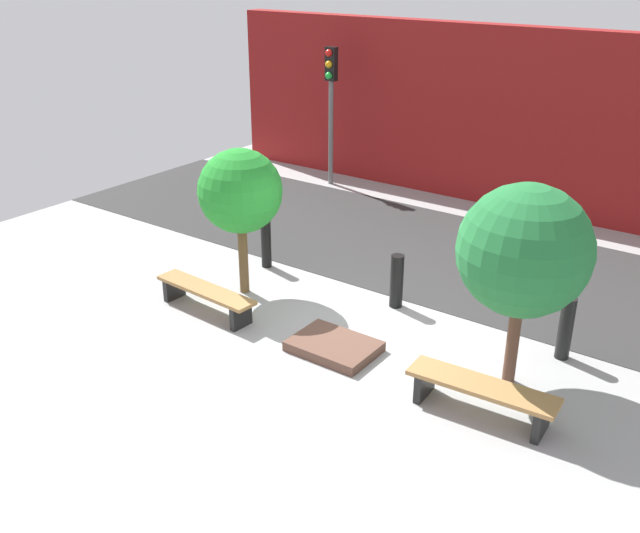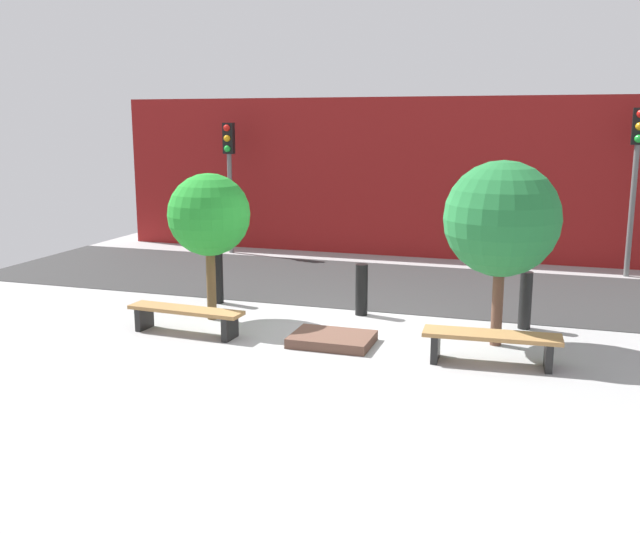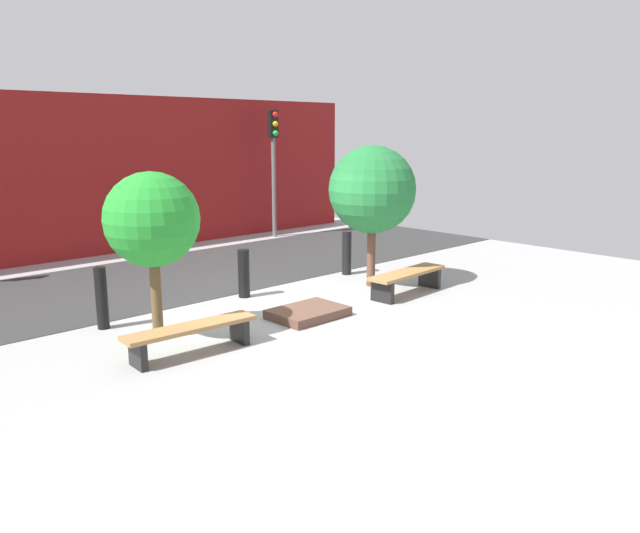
{
  "view_description": "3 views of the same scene",
  "coord_description": "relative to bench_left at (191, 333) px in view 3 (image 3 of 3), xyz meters",
  "views": [
    {
      "loc": [
        5.17,
        -8.02,
        5.43
      ],
      "look_at": [
        -0.54,
        -0.13,
        1.09
      ],
      "focal_mm": 40.0,
      "sensor_mm": 36.0,
      "label": 1
    },
    {
      "loc": [
        3.04,
        -10.59,
        3.36
      ],
      "look_at": [
        -0.18,
        -0.56,
        1.22
      ],
      "focal_mm": 40.0,
      "sensor_mm": 36.0,
      "label": 2
    },
    {
      "loc": [
        -6.82,
        -8.01,
        3.1
      ],
      "look_at": [
        0.53,
        -0.26,
        0.76
      ],
      "focal_mm": 35.0,
      "sensor_mm": 36.0,
      "label": 3
    }
  ],
  "objects": [
    {
      "name": "tree_behind_left_bench",
      "position": [
        0.0,
        0.94,
        1.49
      ],
      "size": [
        1.4,
        1.4,
        2.52
      ],
      "color": "brown",
      "rests_on": "ground"
    },
    {
      "name": "bollard_center",
      "position": [
        5.18,
        1.99,
        0.16
      ],
      "size": [
        0.2,
        0.2,
        0.96
      ],
      "primitive_type": "cylinder",
      "color": "black",
      "rests_on": "ground"
    },
    {
      "name": "bollard_far_left",
      "position": [
        -0.38,
        1.99,
        0.18
      ],
      "size": [
        0.19,
        0.19,
        1.0
      ],
      "primitive_type": "cylinder",
      "color": "black",
      "rests_on": "ground"
    },
    {
      "name": "planter_bed",
      "position": [
        2.4,
        0.2,
        -0.24
      ],
      "size": [
        1.24,
        0.9,
        0.15
      ],
      "primitive_type": "cube",
      "color": "brown",
      "rests_on": "ground"
    },
    {
      "name": "traffic_light_mid_west",
      "position": [
        7.19,
        6.91,
        2.21
      ],
      "size": [
        0.28,
        0.27,
        3.66
      ],
      "color": "slate",
      "rests_on": "ground"
    },
    {
      "name": "tree_behind_right_bench",
      "position": [
        4.8,
        0.94,
        1.63
      ],
      "size": [
        1.73,
        1.73,
        2.82
      ],
      "color": "brown",
      "rests_on": "ground"
    },
    {
      "name": "bench_right",
      "position": [
        4.8,
        0.0,
        0.01
      ],
      "size": [
        1.93,
        0.58,
        0.45
      ],
      "rotation": [
        0.0,
        0.0,
        0.06
      ],
      "color": "black",
      "rests_on": "ground"
    },
    {
      "name": "building_facade",
      "position": [
        2.4,
        7.98,
        1.67
      ],
      "size": [
        16.2,
        0.5,
        3.97
      ],
      "primitive_type": "cube",
      "color": "maroon",
      "rests_on": "ground"
    },
    {
      "name": "ground_plane",
      "position": [
        2.4,
        0.72,
        -0.32
      ],
      "size": [
        18.0,
        18.0,
        0.0
      ],
      "primitive_type": "plane",
      "color": "#9B9B9B"
    },
    {
      "name": "bench_left",
      "position": [
        0.0,
        0.0,
        0.0
      ],
      "size": [
        1.97,
        0.51,
        0.43
      ],
      "rotation": [
        0.0,
        0.0,
        -0.06
      ],
      "color": "black",
      "rests_on": "ground"
    },
    {
      "name": "bollard_left",
      "position": [
        2.4,
        1.99,
        0.14
      ],
      "size": [
        0.22,
        0.22,
        0.91
      ],
      "primitive_type": "cylinder",
      "color": "black",
      "rests_on": "ground"
    },
    {
      "name": "road_strip",
      "position": [
        2.4,
        4.43,
        -0.31
      ],
      "size": [
        18.0,
        4.38,
        0.01
      ],
      "primitive_type": "cube",
      "color": "#303030",
      "rests_on": "ground"
    }
  ]
}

